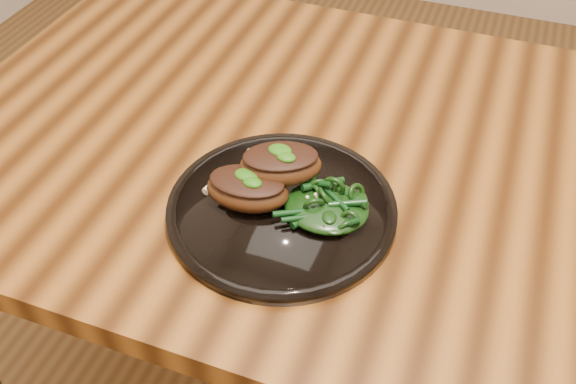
% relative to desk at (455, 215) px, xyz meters
% --- Properties ---
extents(desk, '(1.60, 0.80, 0.75)m').
position_rel_desk_xyz_m(desk, '(0.00, 0.00, 0.00)').
color(desk, '#351906').
rests_on(desk, ground).
extents(plate, '(0.30, 0.30, 0.02)m').
position_rel_desk_xyz_m(plate, '(-0.21, -0.16, 0.09)').
color(plate, black).
rests_on(plate, desk).
extents(lamb_chop_front, '(0.12, 0.08, 0.05)m').
position_rel_desk_xyz_m(lamb_chop_front, '(-0.26, -0.17, 0.12)').
color(lamb_chop_front, '#41200C').
rests_on(lamb_chop_front, plate).
extents(lamb_chop_back, '(0.13, 0.11, 0.05)m').
position_rel_desk_xyz_m(lamb_chop_back, '(-0.23, -0.13, 0.14)').
color(lamb_chop_back, '#41200C').
rests_on(lamb_chop_back, plate).
extents(herb_smear, '(0.07, 0.05, 0.00)m').
position_rel_desk_xyz_m(herb_smear, '(-0.25, -0.10, 0.10)').
color(herb_smear, '#154507').
rests_on(herb_smear, plate).
extents(greens_heap, '(0.11, 0.10, 0.04)m').
position_rel_desk_xyz_m(greens_heap, '(-0.16, -0.16, 0.12)').
color(greens_heap, black).
rests_on(greens_heap, plate).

